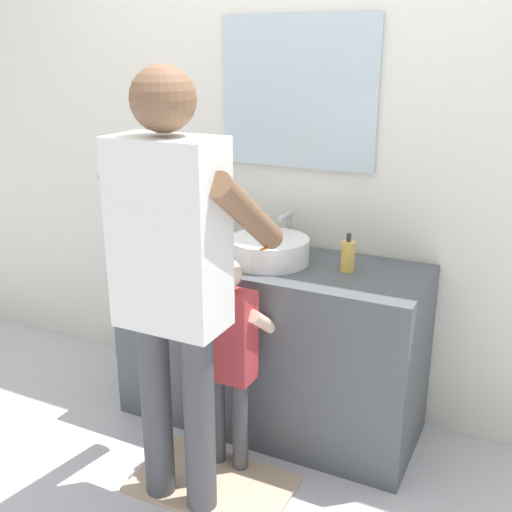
{
  "coord_description": "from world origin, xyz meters",
  "views": [
    {
      "loc": [
        1.09,
        -2.07,
        1.71
      ],
      "look_at": [
        0.0,
        0.15,
        0.88
      ],
      "focal_mm": 43.35,
      "sensor_mm": 36.0,
      "label": 1
    }
  ],
  "objects_px": {
    "soap_bottle": "(348,256)",
    "child_toddler": "(229,347)",
    "toothbrush_cup": "(198,240)",
    "adult_parent": "(173,262)"
  },
  "relations": [
    {
      "from": "child_toddler",
      "to": "soap_bottle",
      "type": "bearing_deg",
      "value": 50.68
    },
    {
      "from": "soap_bottle",
      "to": "child_toddler",
      "type": "relative_size",
      "value": 0.17
    },
    {
      "from": "child_toddler",
      "to": "adult_parent",
      "type": "distance_m",
      "value": 0.51
    },
    {
      "from": "toothbrush_cup",
      "to": "child_toddler",
      "type": "xyz_separation_m",
      "value": [
        0.37,
        -0.38,
        -0.3
      ]
    },
    {
      "from": "toothbrush_cup",
      "to": "adult_parent",
      "type": "bearing_deg",
      "value": -65.22
    },
    {
      "from": "adult_parent",
      "to": "toothbrush_cup",
      "type": "bearing_deg",
      "value": 114.78
    },
    {
      "from": "child_toddler",
      "to": "adult_parent",
      "type": "height_order",
      "value": "adult_parent"
    },
    {
      "from": "toothbrush_cup",
      "to": "adult_parent",
      "type": "height_order",
      "value": "adult_parent"
    },
    {
      "from": "toothbrush_cup",
      "to": "soap_bottle",
      "type": "bearing_deg",
      "value": 3.34
    },
    {
      "from": "child_toddler",
      "to": "adult_parent",
      "type": "bearing_deg",
      "value": -104.97
    }
  ]
}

